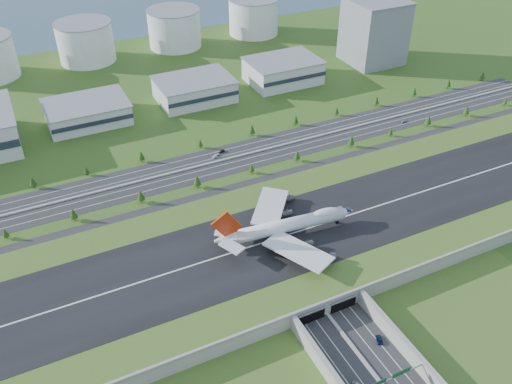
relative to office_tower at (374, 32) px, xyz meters
name	(u,v)px	position (x,y,z in m)	size (l,w,h in m)	color
ground	(277,250)	(-200.00, -195.00, -27.50)	(1200.00, 1200.00, 0.00)	#3D551A
airfield_deck	(277,244)	(-200.00, -195.09, -23.38)	(520.00, 100.00, 9.20)	gray
sign_gantry_near	(389,380)	(-200.00, -290.04, -20.55)	(38.70, 0.70, 9.80)	gray
north_expressway	(211,164)	(-200.00, -100.00, -27.44)	(560.00, 36.00, 0.12)	#28282B
tree_row	(229,154)	(-187.03, -100.69, -22.72)	(503.36, 48.72, 8.44)	#3D2819
hangar_mid_a	(87,112)	(-260.00, -5.00, -20.00)	(58.00, 42.00, 15.00)	silver
hangar_mid_b	(195,90)	(-175.00, -5.00, -19.00)	(58.00, 42.00, 17.00)	silver
hangar_mid_c	(283,71)	(-95.00, -5.00, -18.00)	(58.00, 42.00, 19.00)	silver
office_tower	(374,32)	(0.00, 0.00, 0.00)	(46.00, 46.00, 55.00)	gray
fuel_tank_b	(86,42)	(-235.00, 115.00, -10.00)	(50.00, 50.00, 35.00)	silver
fuel_tank_c	(174,29)	(-150.00, 115.00, -10.00)	(50.00, 50.00, 35.00)	silver
fuel_tank_d	(254,16)	(-65.00, 115.00, -10.00)	(50.00, 50.00, 35.00)	silver
bay_water	(89,6)	(-200.00, 285.00, -27.47)	(1200.00, 260.00, 0.06)	#355266
boeing_747	(286,225)	(-194.88, -194.85, -12.57)	(79.48, 74.78, 24.59)	silver
car_2	(379,339)	(-187.35, -268.10, -26.62)	(2.54, 5.50, 1.53)	#0A1736
car_5	(222,151)	(-187.66, -90.01, -26.63)	(1.59, 4.56, 1.50)	black
car_6	(403,121)	(-48.30, -109.29, -26.66)	(2.37, 5.15, 1.43)	silver
car_7	(216,156)	(-193.75, -93.59, -26.60)	(2.19, 5.39, 1.56)	silver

